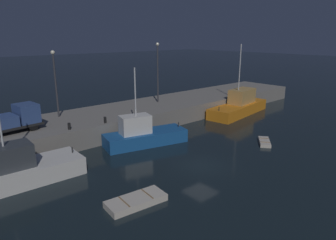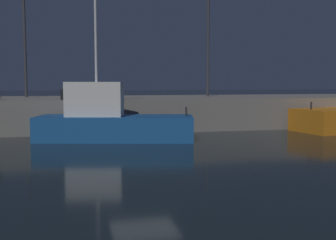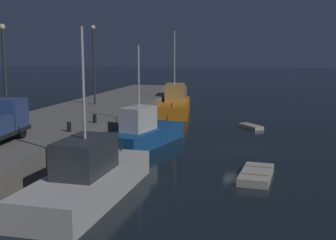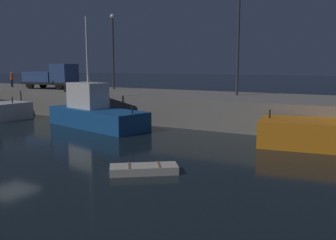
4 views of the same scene
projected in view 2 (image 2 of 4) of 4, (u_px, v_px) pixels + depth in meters
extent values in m
plane|color=black|center=(144.00, 166.00, 16.11)|extent=(320.00, 320.00, 0.00)
cube|color=gray|center=(108.00, 112.00, 30.05)|extent=(65.36, 8.65, 2.11)
cylinder|color=#262626|center=(311.00, 106.00, 26.59)|extent=(0.10, 0.10, 0.50)
cube|color=#195193|center=(115.00, 128.00, 23.34)|extent=(8.87, 4.74, 1.32)
cube|color=silver|center=(95.00, 99.00, 23.20)|extent=(3.33, 2.37, 1.86)
cylinder|color=silver|center=(96.00, 38.00, 22.91)|extent=(0.14, 0.14, 4.72)
cylinder|color=#262626|center=(186.00, 111.00, 23.24)|extent=(0.10, 0.10, 0.50)
cylinder|color=#38383D|center=(25.00, 49.00, 30.22)|extent=(0.20, 0.20, 6.83)
cylinder|color=#38383D|center=(208.00, 47.00, 31.94)|extent=(0.20, 0.20, 7.45)
cylinder|color=black|center=(63.00, 95.00, 25.62)|extent=(0.28, 0.28, 0.65)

